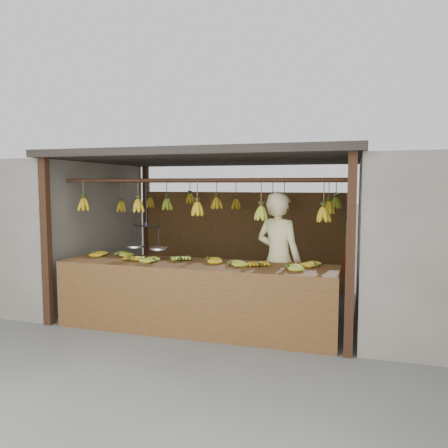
% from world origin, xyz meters
% --- Properties ---
extents(ground, '(80.00, 80.00, 0.00)m').
position_xyz_m(ground, '(0.00, 0.00, 0.00)').
color(ground, '#5B5B57').
extents(stall, '(4.30, 3.30, 2.40)m').
position_xyz_m(stall, '(0.00, 0.33, 1.97)').
color(stall, black).
rests_on(stall, ground).
extents(neighbor_left, '(3.00, 3.00, 2.30)m').
position_xyz_m(neighbor_left, '(-3.60, 0.00, 1.15)').
color(neighbor_left, slate).
rests_on(neighbor_left, ground).
extents(counter, '(3.71, 0.85, 0.96)m').
position_xyz_m(counter, '(0.03, -1.23, 0.72)').
color(counter, '#57371A').
rests_on(counter, ground).
extents(hanging_bananas, '(3.62, 2.22, 0.39)m').
position_xyz_m(hanging_bananas, '(-0.00, -0.00, 1.62)').
color(hanging_bananas, '#B08A12').
rests_on(hanging_bananas, ground).
extents(balance_scale, '(0.67, 0.36, 0.95)m').
position_xyz_m(balance_scale, '(-0.74, -1.00, 1.12)').
color(balance_scale, black).
rests_on(balance_scale, ground).
extents(vendor, '(0.79, 0.67, 1.84)m').
position_xyz_m(vendor, '(1.05, -0.60, 0.92)').
color(vendor, beige).
rests_on(vendor, ground).
extents(bag_bundles, '(0.08, 0.26, 1.22)m').
position_xyz_m(bag_bundles, '(1.94, 1.35, 1.01)').
color(bag_bundles, '#1426BF').
rests_on(bag_bundles, ground).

